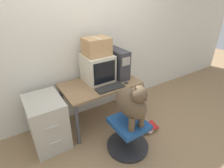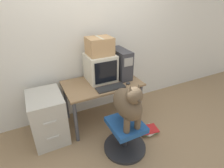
{
  "view_description": "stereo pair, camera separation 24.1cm",
  "coord_description": "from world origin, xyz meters",
  "px_view_note": "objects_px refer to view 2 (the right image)",
  "views": [
    {
      "loc": [
        -1.15,
        -1.76,
        1.93
      ],
      "look_at": [
        0.02,
        0.04,
        0.82
      ],
      "focal_mm": 28.0,
      "sensor_mm": 36.0,
      "label": 1
    },
    {
      "loc": [
        -0.94,
        -1.88,
        1.93
      ],
      "look_at": [
        0.02,
        0.04,
        0.82
      ],
      "focal_mm": 28.0,
      "sensor_mm": 36.0,
      "label": 2
    }
  ],
  "objects_px": {
    "crt_monitor": "(100,67)",
    "pc_tower": "(120,63)",
    "cardboard_box": "(100,46)",
    "book_stack_floor": "(149,130)",
    "filing_cabinet": "(48,117)",
    "keyboard": "(111,88)",
    "dog": "(128,104)",
    "office_chair": "(125,136)"
  },
  "relations": [
    {
      "from": "crt_monitor",
      "to": "pc_tower",
      "type": "bearing_deg",
      "value": -5.25
    },
    {
      "from": "cardboard_box",
      "to": "book_stack_floor",
      "type": "height_order",
      "value": "cardboard_box"
    },
    {
      "from": "filing_cabinet",
      "to": "cardboard_box",
      "type": "xyz_separation_m",
      "value": [
        0.89,
        0.14,
        0.89
      ]
    },
    {
      "from": "keyboard",
      "to": "cardboard_box",
      "type": "xyz_separation_m",
      "value": [
        -0.01,
        0.35,
        0.53
      ]
    },
    {
      "from": "pc_tower",
      "to": "dog",
      "type": "height_order",
      "value": "pc_tower"
    },
    {
      "from": "crt_monitor",
      "to": "pc_tower",
      "type": "height_order",
      "value": "pc_tower"
    },
    {
      "from": "keyboard",
      "to": "book_stack_floor",
      "type": "distance_m",
      "value": 0.91
    },
    {
      "from": "pc_tower",
      "to": "office_chair",
      "type": "bearing_deg",
      "value": -113.68
    },
    {
      "from": "cardboard_box",
      "to": "pc_tower",
      "type": "bearing_deg",
      "value": -5.9
    },
    {
      "from": "crt_monitor",
      "to": "office_chair",
      "type": "bearing_deg",
      "value": -91.02
    },
    {
      "from": "keyboard",
      "to": "crt_monitor",
      "type": "bearing_deg",
      "value": 91.61
    },
    {
      "from": "keyboard",
      "to": "filing_cabinet",
      "type": "distance_m",
      "value": 0.99
    },
    {
      "from": "pc_tower",
      "to": "cardboard_box",
      "type": "xyz_separation_m",
      "value": [
        -0.34,
        0.03,
        0.31
      ]
    },
    {
      "from": "keyboard",
      "to": "dog",
      "type": "bearing_deg",
      "value": -92.66
    },
    {
      "from": "dog",
      "to": "book_stack_floor",
      "type": "height_order",
      "value": "dog"
    },
    {
      "from": "crt_monitor",
      "to": "book_stack_floor",
      "type": "distance_m",
      "value": 1.24
    },
    {
      "from": "keyboard",
      "to": "cardboard_box",
      "type": "relative_size",
      "value": 1.16
    },
    {
      "from": "cardboard_box",
      "to": "filing_cabinet",
      "type": "bearing_deg",
      "value": -170.89
    },
    {
      "from": "crt_monitor",
      "to": "pc_tower",
      "type": "relative_size",
      "value": 0.89
    },
    {
      "from": "keyboard",
      "to": "filing_cabinet",
      "type": "bearing_deg",
      "value": 167.42
    },
    {
      "from": "keyboard",
      "to": "book_stack_floor",
      "type": "height_order",
      "value": "keyboard"
    },
    {
      "from": "office_chair",
      "to": "book_stack_floor",
      "type": "distance_m",
      "value": 0.53
    },
    {
      "from": "book_stack_floor",
      "to": "cardboard_box",
      "type": "bearing_deg",
      "value": 123.0
    },
    {
      "from": "pc_tower",
      "to": "book_stack_floor",
      "type": "xyz_separation_m",
      "value": [
        0.14,
        -0.71,
        -0.89
      ]
    },
    {
      "from": "pc_tower",
      "to": "filing_cabinet",
      "type": "relative_size",
      "value": 0.69
    },
    {
      "from": "office_chair",
      "to": "dog",
      "type": "bearing_deg",
      "value": -90.0
    },
    {
      "from": "dog",
      "to": "book_stack_floor",
      "type": "relative_size",
      "value": 2.05
    },
    {
      "from": "keyboard",
      "to": "pc_tower",
      "type": "bearing_deg",
      "value": 43.38
    },
    {
      "from": "keyboard",
      "to": "cardboard_box",
      "type": "bearing_deg",
      "value": 91.6
    },
    {
      "from": "office_chair",
      "to": "cardboard_box",
      "type": "bearing_deg",
      "value": 88.98
    },
    {
      "from": "pc_tower",
      "to": "book_stack_floor",
      "type": "distance_m",
      "value": 1.14
    },
    {
      "from": "filing_cabinet",
      "to": "cardboard_box",
      "type": "height_order",
      "value": "cardboard_box"
    },
    {
      "from": "office_chair",
      "to": "cardboard_box",
      "type": "xyz_separation_m",
      "value": [
        0.01,
        0.84,
        1.03
      ]
    },
    {
      "from": "dog",
      "to": "filing_cabinet",
      "type": "xyz_separation_m",
      "value": [
        -0.88,
        0.73,
        -0.41
      ]
    },
    {
      "from": "pc_tower",
      "to": "filing_cabinet",
      "type": "height_order",
      "value": "pc_tower"
    },
    {
      "from": "keyboard",
      "to": "dog",
      "type": "relative_size",
      "value": 0.69
    },
    {
      "from": "crt_monitor",
      "to": "dog",
      "type": "relative_size",
      "value": 0.71
    },
    {
      "from": "pc_tower",
      "to": "book_stack_floor",
      "type": "bearing_deg",
      "value": -78.56
    },
    {
      "from": "dog",
      "to": "cardboard_box",
      "type": "height_order",
      "value": "cardboard_box"
    },
    {
      "from": "keyboard",
      "to": "office_chair",
      "type": "xyz_separation_m",
      "value": [
        -0.02,
        -0.49,
        -0.5
      ]
    },
    {
      "from": "dog",
      "to": "cardboard_box",
      "type": "distance_m",
      "value": 1.0
    },
    {
      "from": "pc_tower",
      "to": "keyboard",
      "type": "xyz_separation_m",
      "value": [
        -0.33,
        -0.31,
        -0.21
      ]
    }
  ]
}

